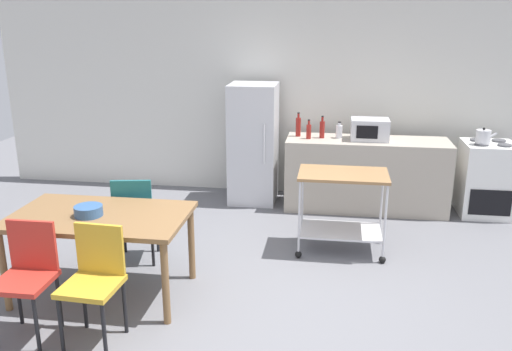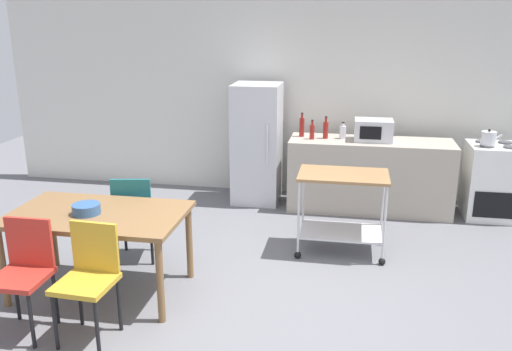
{
  "view_description": "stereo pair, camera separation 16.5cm",
  "coord_description": "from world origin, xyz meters",
  "px_view_note": "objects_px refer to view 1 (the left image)",
  "views": [
    {
      "loc": [
        0.48,
        -4.0,
        2.38
      ],
      "look_at": [
        -0.29,
        1.2,
        0.8
      ],
      "focal_mm": 37.58,
      "sensor_mm": 36.0,
      "label": 1
    },
    {
      "loc": [
        0.65,
        -3.98,
        2.38
      ],
      "look_at": [
        -0.29,
        1.2,
        0.8
      ],
      "focal_mm": 37.58,
      "sensor_mm": 36.0,
      "label": 2
    }
  ],
  "objects_px": {
    "fruit_bowl": "(88,211)",
    "bottle_olive_oil": "(309,131)",
    "chair_red": "(27,272)",
    "kitchen_cart": "(342,199)",
    "bottle_vinegar": "(322,129)",
    "dining_table": "(100,223)",
    "refrigerator": "(253,144)",
    "kettle": "(483,137)",
    "chair_mustard": "(95,276)",
    "stove_oven": "(486,179)",
    "bottle_soy_sauce": "(298,126)",
    "chair_teal": "(135,213)",
    "bottle_soda": "(339,131)",
    "microwave": "(370,129)"
  },
  "relations": [
    {
      "from": "chair_mustard",
      "to": "kettle",
      "type": "bearing_deg",
      "value": 45.42
    },
    {
      "from": "dining_table",
      "to": "bottle_soda",
      "type": "distance_m",
      "value": 3.32
    },
    {
      "from": "chair_mustard",
      "to": "kitchen_cart",
      "type": "xyz_separation_m",
      "value": [
        1.83,
        1.89,
        0.05
      ]
    },
    {
      "from": "chair_red",
      "to": "kettle",
      "type": "bearing_deg",
      "value": 37.66
    },
    {
      "from": "stove_oven",
      "to": "refrigerator",
      "type": "distance_m",
      "value": 2.92
    },
    {
      "from": "chair_red",
      "to": "kitchen_cart",
      "type": "distance_m",
      "value": 3.03
    },
    {
      "from": "chair_mustard",
      "to": "fruit_bowl",
      "type": "xyz_separation_m",
      "value": [
        -0.31,
        0.61,
        0.28
      ]
    },
    {
      "from": "kitchen_cart",
      "to": "fruit_bowl",
      "type": "distance_m",
      "value": 2.5
    },
    {
      "from": "chair_teal",
      "to": "kitchen_cart",
      "type": "xyz_separation_m",
      "value": [
        2.01,
        0.58,
        0.05
      ]
    },
    {
      "from": "bottle_soy_sauce",
      "to": "bottle_vinegar",
      "type": "xyz_separation_m",
      "value": [
        0.3,
        -0.06,
        -0.01
      ]
    },
    {
      "from": "dining_table",
      "to": "fruit_bowl",
      "type": "relative_size",
      "value": 6.3
    },
    {
      "from": "kitchen_cart",
      "to": "bottle_soy_sauce",
      "type": "xyz_separation_m",
      "value": [
        -0.56,
        1.42,
        0.45
      ]
    },
    {
      "from": "chair_mustard",
      "to": "stove_oven",
      "type": "relative_size",
      "value": 0.97
    },
    {
      "from": "chair_mustard",
      "to": "bottle_olive_oil",
      "type": "relative_size",
      "value": 3.68
    },
    {
      "from": "bottle_vinegar",
      "to": "bottle_soy_sauce",
      "type": "bearing_deg",
      "value": 169.57
    },
    {
      "from": "refrigerator",
      "to": "kettle",
      "type": "relative_size",
      "value": 6.47
    },
    {
      "from": "chair_red",
      "to": "kettle",
      "type": "height_order",
      "value": "kettle"
    },
    {
      "from": "dining_table",
      "to": "chair_teal",
      "type": "xyz_separation_m",
      "value": [
        0.06,
        0.65,
        -0.15
      ]
    },
    {
      "from": "dining_table",
      "to": "kitchen_cart",
      "type": "height_order",
      "value": "kitchen_cart"
    },
    {
      "from": "microwave",
      "to": "bottle_soda",
      "type": "bearing_deg",
      "value": 173.1
    },
    {
      "from": "microwave",
      "to": "chair_teal",
      "type": "bearing_deg",
      "value": -140.49
    },
    {
      "from": "bottle_soy_sauce",
      "to": "fruit_bowl",
      "type": "xyz_separation_m",
      "value": [
        -1.57,
        -2.69,
        -0.23
      ]
    },
    {
      "from": "chair_teal",
      "to": "kettle",
      "type": "bearing_deg",
      "value": -164.06
    },
    {
      "from": "fruit_bowl",
      "to": "kettle",
      "type": "bearing_deg",
      "value": 33.91
    },
    {
      "from": "chair_teal",
      "to": "stove_oven",
      "type": "height_order",
      "value": "stove_oven"
    },
    {
      "from": "bottle_olive_oil",
      "to": "kettle",
      "type": "distance_m",
      "value": 2.06
    },
    {
      "from": "kitchen_cart",
      "to": "chair_teal",
      "type": "bearing_deg",
      "value": -163.93
    },
    {
      "from": "bottle_vinegar",
      "to": "refrigerator",
      "type": "bearing_deg",
      "value": 174.9
    },
    {
      "from": "stove_oven",
      "to": "chair_red",
      "type": "bearing_deg",
      "value": -141.65
    },
    {
      "from": "dining_table",
      "to": "chair_teal",
      "type": "relative_size",
      "value": 1.69
    },
    {
      "from": "stove_oven",
      "to": "bottle_vinegar",
      "type": "bearing_deg",
      "value": 179.93
    },
    {
      "from": "dining_table",
      "to": "bottle_olive_oil",
      "type": "relative_size",
      "value": 6.2
    },
    {
      "from": "stove_oven",
      "to": "fruit_bowl",
      "type": "xyz_separation_m",
      "value": [
        -3.89,
        -2.63,
        0.34
      ]
    },
    {
      "from": "microwave",
      "to": "refrigerator",
      "type": "bearing_deg",
      "value": 176.2
    },
    {
      "from": "chair_red",
      "to": "bottle_vinegar",
      "type": "relative_size",
      "value": 3.2
    },
    {
      "from": "kitchen_cart",
      "to": "chair_mustard",
      "type": "bearing_deg",
      "value": -134.03
    },
    {
      "from": "microwave",
      "to": "fruit_bowl",
      "type": "relative_size",
      "value": 1.93
    },
    {
      "from": "bottle_soda",
      "to": "fruit_bowl",
      "type": "height_order",
      "value": "bottle_soda"
    },
    {
      "from": "refrigerator",
      "to": "kitchen_cart",
      "type": "height_order",
      "value": "refrigerator"
    },
    {
      "from": "bottle_olive_oil",
      "to": "microwave",
      "type": "distance_m",
      "value": 0.75
    },
    {
      "from": "kitchen_cart",
      "to": "kettle",
      "type": "bearing_deg",
      "value": 37.58
    },
    {
      "from": "chair_mustard",
      "to": "refrigerator",
      "type": "height_order",
      "value": "refrigerator"
    },
    {
      "from": "bottle_olive_oil",
      "to": "bottle_vinegar",
      "type": "height_order",
      "value": "bottle_vinegar"
    },
    {
      "from": "chair_red",
      "to": "fruit_bowl",
      "type": "xyz_separation_m",
      "value": [
        0.22,
        0.62,
        0.28
      ]
    },
    {
      "from": "bottle_olive_oil",
      "to": "fruit_bowl",
      "type": "relative_size",
      "value": 1.02
    },
    {
      "from": "chair_teal",
      "to": "kitchen_cart",
      "type": "bearing_deg",
      "value": -174.75
    },
    {
      "from": "dining_table",
      "to": "refrigerator",
      "type": "xyz_separation_m",
      "value": [
        0.92,
        2.67,
        0.1
      ]
    },
    {
      "from": "chair_mustard",
      "to": "bottle_vinegar",
      "type": "distance_m",
      "value": 3.64
    },
    {
      "from": "fruit_bowl",
      "to": "bottle_olive_oil",
      "type": "bearing_deg",
      "value": 56.29
    },
    {
      "from": "stove_oven",
      "to": "kettle",
      "type": "bearing_deg",
      "value": -140.33
    }
  ]
}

